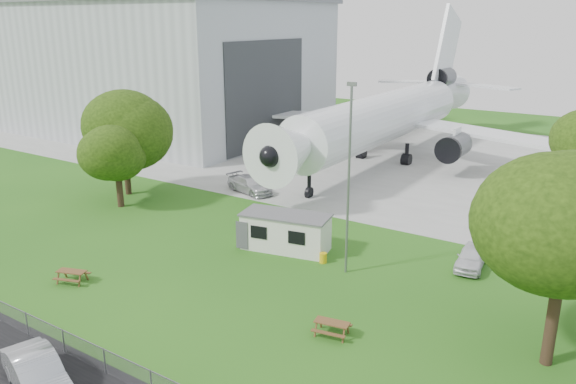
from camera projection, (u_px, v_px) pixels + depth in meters
The scene contains 15 objects.
ground at pixel (185, 277), 35.52m from camera, with size 160.00×160.00×0.00m, color #397A1E.
concrete_apron at pixel (409, 158), 65.91m from camera, with size 120.00×46.00×0.03m, color #B7B7B2.
hangar at pixel (160, 64), 81.41m from camera, with size 43.00×31.00×18.55m.
airliner at pixel (388, 115), 63.69m from camera, with size 46.36×47.73×17.69m.
site_cabin at pixel (286, 232), 39.45m from camera, with size 6.96×3.89×2.62m.
picnic_west at pixel (73, 282), 34.82m from camera, with size 1.80×1.50×0.76m, color brown, non-canonical shape.
picnic_east at pixel (332, 335), 28.98m from camera, with size 1.80×1.50×0.76m, color brown, non-canonical shape.
fence at pixel (53, 347), 27.92m from camera, with size 58.00×0.04×1.30m, color gray.
lamp_mast at pixel (349, 183), 34.42m from camera, with size 0.16×0.16×12.00m, color slate.
tree_west_big at pixel (123, 131), 50.69m from camera, with size 7.83×7.83×9.92m.
tree_west_small at pixel (116, 153), 47.54m from camera, with size 6.02×6.02×7.77m.
tree_east_front at pixel (566, 230), 24.62m from camera, with size 7.78×7.78×10.64m.
car_centre_sedan at pixel (37, 375), 24.36m from camera, with size 1.77×5.09×1.68m, color #B1B4B9.
car_ne_hatch at pixel (471, 257), 36.67m from camera, with size 1.69×4.20×1.43m, color silver.
car_apron_van at pixel (250, 185), 52.66m from camera, with size 2.13×5.24×1.52m, color silver.
Camera 1 is at (23.19, -23.51, 15.59)m, focal length 35.00 mm.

